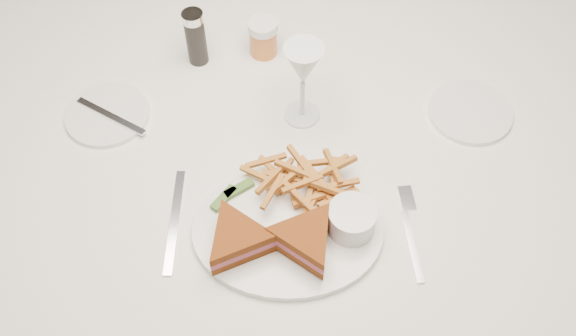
% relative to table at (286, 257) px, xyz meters
% --- Properties ---
extents(ground, '(5.00, 5.00, 0.00)m').
position_rel_table_xyz_m(ground, '(0.26, 0.24, -0.38)').
color(ground, black).
rests_on(ground, ground).
extents(table, '(1.51, 1.09, 0.75)m').
position_rel_table_xyz_m(table, '(0.00, 0.00, 0.00)').
color(table, white).
rests_on(table, ground).
extents(chair_far, '(0.71, 0.67, 0.64)m').
position_rel_table_xyz_m(chair_far, '(-0.07, 0.90, -0.06)').
color(chair_far, '#49382D').
rests_on(chair_far, ground).
extents(table_setting, '(0.85, 0.67, 0.18)m').
position_rel_table_xyz_m(table_setting, '(-0.00, -0.05, 0.41)').
color(table_setting, white).
rests_on(table_setting, table).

